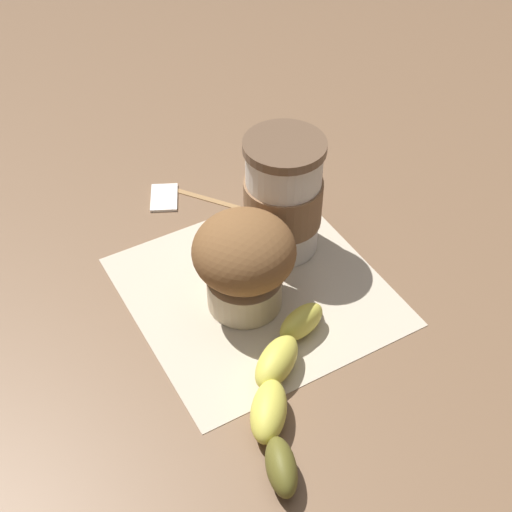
{
  "coord_description": "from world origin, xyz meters",
  "views": [
    {
      "loc": [
        0.5,
        -0.12,
        0.55
      ],
      "look_at": [
        0.0,
        0.0,
        0.05
      ],
      "focal_mm": 50.0,
      "sensor_mm": 36.0,
      "label": 1
    }
  ],
  "objects_px": {
    "muffin": "(244,260)",
    "banana": "(281,387)",
    "coffee_cup": "(283,197)",
    "sugar_packet": "(164,196)"
  },
  "relations": [
    {
      "from": "coffee_cup",
      "to": "muffin",
      "type": "relative_size",
      "value": 1.27
    },
    {
      "from": "muffin",
      "to": "banana",
      "type": "xyz_separation_m",
      "value": [
        0.12,
        0.0,
        -0.04
      ]
    },
    {
      "from": "coffee_cup",
      "to": "banana",
      "type": "height_order",
      "value": "coffee_cup"
    },
    {
      "from": "coffee_cup",
      "to": "sugar_packet",
      "type": "xyz_separation_m",
      "value": [
        -0.11,
        -0.12,
        -0.07
      ]
    },
    {
      "from": "coffee_cup",
      "to": "banana",
      "type": "bearing_deg",
      "value": -15.52
    },
    {
      "from": "muffin",
      "to": "coffee_cup",
      "type": "bearing_deg",
      "value": 141.54
    },
    {
      "from": "coffee_cup",
      "to": "sugar_packet",
      "type": "bearing_deg",
      "value": -133.99
    },
    {
      "from": "coffee_cup",
      "to": "sugar_packet",
      "type": "height_order",
      "value": "coffee_cup"
    },
    {
      "from": "coffee_cup",
      "to": "muffin",
      "type": "bearing_deg",
      "value": -38.46
    },
    {
      "from": "banana",
      "to": "sugar_packet",
      "type": "height_order",
      "value": "banana"
    }
  ]
}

